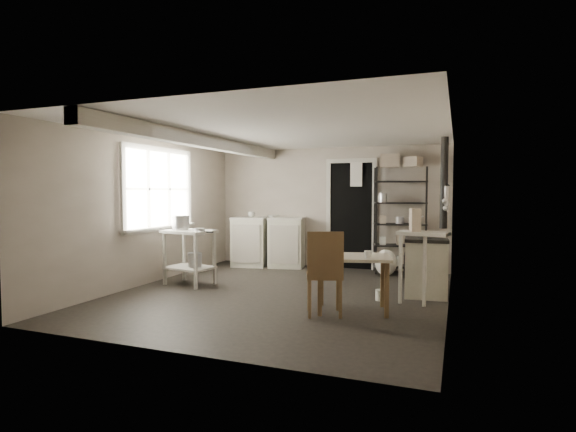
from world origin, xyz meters
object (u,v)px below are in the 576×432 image
(prep_table, at_px, (190,259))
(base_cabinets, at_px, (269,243))
(shelf_rack, at_px, (400,220))
(work_table, at_px, (352,280))
(stove, at_px, (426,262))
(chair, at_px, (324,274))
(flour_sack, at_px, (386,262))
(stockpot, at_px, (181,225))

(prep_table, xyz_separation_m, base_cabinets, (0.47, 2.04, 0.06))
(shelf_rack, height_order, work_table, shelf_rack)
(stove, bearing_deg, prep_table, -173.08)
(base_cabinets, distance_m, work_table, 3.51)
(chair, bearing_deg, shelf_rack, 61.08)
(flour_sack, bearing_deg, prep_table, -146.17)
(stockpot, relative_size, base_cabinets, 0.20)
(work_table, bearing_deg, stove, 60.99)
(base_cabinets, bearing_deg, work_table, -59.97)
(prep_table, bearing_deg, stockpot, 177.44)
(work_table, bearing_deg, stockpot, 167.27)
(stove, bearing_deg, work_table, -123.83)
(stockpot, distance_m, flour_sack, 3.54)
(stove, xyz_separation_m, chair, (-1.05, -1.63, 0.04))
(prep_table, distance_m, work_table, 2.82)
(prep_table, height_order, stove, stove)
(base_cabinets, bearing_deg, stockpot, -117.51)
(stove, bearing_deg, chair, -127.47)
(stove, distance_m, flour_sack, 1.36)
(stockpot, height_order, flour_sack, stockpot)
(stockpot, bearing_deg, stove, 11.12)
(prep_table, bearing_deg, chair, -20.20)
(stockpot, relative_size, chair, 0.29)
(chair, bearing_deg, base_cabinets, 104.20)
(prep_table, bearing_deg, stove, 11.74)
(shelf_rack, bearing_deg, chair, -114.63)
(prep_table, distance_m, flour_sack, 3.34)
(flour_sack, bearing_deg, stove, -56.98)
(prep_table, height_order, flour_sack, prep_table)
(chair, height_order, flour_sack, chair)
(work_table, xyz_separation_m, flour_sack, (0.03, 2.50, -0.14))
(work_table, bearing_deg, flour_sack, 89.32)
(prep_table, xyz_separation_m, shelf_rack, (2.96, 2.19, 0.55))
(stove, height_order, chair, chair)
(stockpot, bearing_deg, prep_table, -2.56)
(chair, distance_m, flour_sack, 2.79)
(shelf_rack, xyz_separation_m, work_table, (-0.22, -2.84, -0.57))
(shelf_rack, xyz_separation_m, chair, (-0.50, -3.10, -0.46))
(prep_table, distance_m, stove, 3.58)
(base_cabinets, bearing_deg, prep_table, -113.20)
(flour_sack, bearing_deg, stockpot, -147.76)
(stockpot, xyz_separation_m, shelf_rack, (3.12, 2.18, 0.01))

